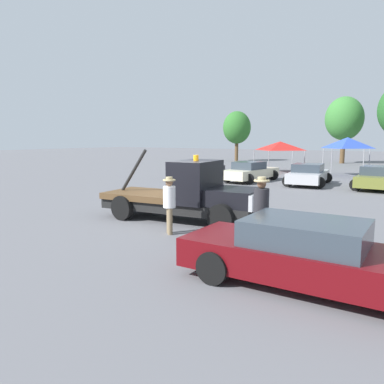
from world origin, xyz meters
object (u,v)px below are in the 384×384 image
tow_truck (189,195)px  parked_car_cream (250,172)px  person_at_hood (169,201)px  parked_car_olive (378,178)px  traffic_cone (199,194)px  foreground_car (315,256)px  parked_car_charcoal (199,169)px  parked_car_silver (308,175)px  canopy_tent_blue (348,143)px  person_near_truck (261,206)px  tree_left (344,119)px  canopy_tent_red (280,146)px  tree_right (237,128)px

tow_truck → parked_car_cream: tow_truck is taller
person_at_hood → parked_car_olive: size_ratio=0.40×
tow_truck → traffic_cone: (-2.20, 4.23, -0.66)m
tow_truck → foreground_car: 6.51m
person_at_hood → traffic_cone: person_at_hood is taller
tow_truck → parked_car_olive: size_ratio=1.35×
parked_car_charcoal → parked_car_olive: same height
parked_car_cream → parked_car_silver: same height
tow_truck → canopy_tent_blue: size_ratio=2.01×
person_near_truck → tree_left: bearing=124.6°
foreground_car → canopy_tent_red: bearing=111.0°
parked_car_charcoal → tree_left: tree_left is taller
parked_car_cream → tree_right: size_ratio=0.81×
parked_car_olive → tree_right: bearing=45.0°
parked_car_silver → parked_car_charcoal: bearing=85.1°
tow_truck → parked_car_silver: (0.60, 12.61, -0.27)m
canopy_tent_blue → tree_right: 20.38m
foreground_car → tree_left: 39.69m
canopy_tent_blue → tree_left: 15.83m
person_at_hood → parked_car_olive: person_at_hood is taller
foreground_car → person_near_truck: (-1.96, 1.99, 0.47)m
foreground_car → parked_car_olive: bearing=92.5°
tree_right → canopy_tent_red: bearing=-50.9°
parked_car_cream → tree_right: (-11.00, 20.14, 3.56)m
tow_truck → tree_left: (-1.88, 35.09, 4.17)m
canopy_tent_red → canopy_tent_blue: canopy_tent_blue is taller
foreground_car → tow_truck: bearing=145.1°
parked_car_silver → tree_left: 23.05m
person_at_hood → canopy_tent_red: size_ratio=0.53×
parked_car_charcoal → parked_car_cream: (4.12, 0.03, 0.00)m
foreground_car → tree_left: tree_left is taller
parked_car_olive → person_near_truck: bearing=177.1°
person_near_truck → tree_right: size_ratio=0.30×
foreground_car → person_at_hood: bearing=158.9°
parked_car_olive → tow_truck: bearing=162.1°
person_near_truck → person_at_hood: (-2.90, -0.16, -0.09)m
person_at_hood → parked_car_cream: person_at_hood is taller
parked_car_charcoal → traffic_cone: 9.77m
tree_right → traffic_cone: bearing=-67.0°
person_at_hood → parked_car_cream: (-3.78, 14.38, -0.39)m
parked_car_silver → tree_left: tree_left is taller
parked_car_cream → foreground_car: bearing=-145.4°
foreground_car → person_near_truck: size_ratio=2.82×
person_at_hood → foreground_car: bearing=114.8°
canopy_tent_red → tow_truck: bearing=-78.9°
parked_car_cream → traffic_cone: (1.07, -8.30, -0.39)m
foreground_car → parked_car_olive: size_ratio=1.22×
foreground_car → parked_car_olive: same height
parked_car_silver → tree_left: (-2.47, 22.48, 4.44)m
parked_car_silver → traffic_cone: bearing=155.8°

